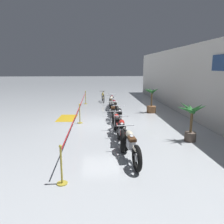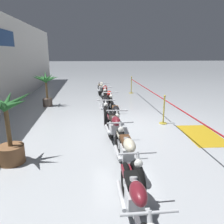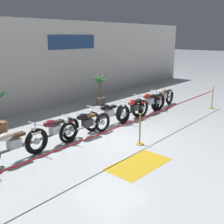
# 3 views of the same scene
# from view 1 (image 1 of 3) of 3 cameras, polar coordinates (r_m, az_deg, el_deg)

# --- Properties ---
(ground_plane) EXTENTS (120.00, 120.00, 0.00)m
(ground_plane) POSITION_cam_1_polar(r_m,az_deg,el_deg) (11.71, -1.94, -2.85)
(ground_plane) COLOR #B2B7BC
(back_wall) EXTENTS (28.00, 0.29, 4.20)m
(back_wall) POSITION_cam_1_polar(r_m,az_deg,el_deg) (12.62, 22.13, 7.05)
(back_wall) COLOR silver
(back_wall) RESTS_ON ground
(motorcycle_maroon_0) EXTENTS (2.10, 0.62, 0.92)m
(motorcycle_maroon_0) POSITION_cam_1_polar(r_m,az_deg,el_deg) (16.36, -0.01, 2.99)
(motorcycle_maroon_0) COLOR black
(motorcycle_maroon_0) RESTS_ON ground
(motorcycle_cream_1) EXTENTS (2.41, 0.62, 0.97)m
(motorcycle_cream_1) POSITION_cam_1_polar(r_m,az_deg,el_deg) (15.01, -0.14, 2.25)
(motorcycle_cream_1) COLOR black
(motorcycle_cream_1) RESTS_ON ground
(motorcycle_maroon_2) EXTENTS (2.25, 0.62, 0.97)m
(motorcycle_maroon_2) POSITION_cam_1_polar(r_m,az_deg,el_deg) (13.53, 0.61, 1.24)
(motorcycle_maroon_2) COLOR black
(motorcycle_maroon_2) RESTS_ON ground
(motorcycle_black_3) EXTENTS (2.30, 0.62, 0.94)m
(motorcycle_black_3) POSITION_cam_1_polar(r_m,az_deg,el_deg) (12.29, 0.28, 0.11)
(motorcycle_black_3) COLOR black
(motorcycle_black_3) RESTS_ON ground
(motorcycle_black_4) EXTENTS (2.41, 0.62, 0.95)m
(motorcycle_black_4) POSITION_cam_1_polar(r_m,az_deg,el_deg) (10.93, 2.01, -1.38)
(motorcycle_black_4) COLOR black
(motorcycle_black_4) RESTS_ON ground
(motorcycle_red_5) EXTENTS (2.15, 0.62, 0.94)m
(motorcycle_red_5) POSITION_cam_1_polar(r_m,az_deg,el_deg) (9.59, 1.30, -3.21)
(motorcycle_red_5) COLOR black
(motorcycle_red_5) RESTS_ON ground
(motorcycle_red_6) EXTENTS (2.39, 0.62, 0.98)m
(motorcycle_red_6) POSITION_cam_1_polar(r_m,az_deg,el_deg) (8.38, 2.57, -5.35)
(motorcycle_red_6) COLOR black
(motorcycle_red_6) RESTS_ON ground
(motorcycle_cream_7) EXTENTS (2.35, 0.62, 0.97)m
(motorcycle_cream_7) POSITION_cam_1_polar(r_m,az_deg,el_deg) (7.05, 4.85, -8.78)
(motorcycle_cream_7) COLOR black
(motorcycle_cream_7) RESTS_ON ground
(bicycle) EXTENTS (1.74, 0.48, 0.97)m
(bicycle) POSITION_cam_1_polar(r_m,az_deg,el_deg) (18.64, -2.37, 3.81)
(bicycle) COLOR black
(bicycle) RESTS_ON ground
(potted_palm_left_of_row) EXTENTS (1.03, 1.20, 1.67)m
(potted_palm_left_of_row) POSITION_cam_1_polar(r_m,az_deg,el_deg) (9.20, 20.09, -1.84)
(potted_palm_left_of_row) COLOR brown
(potted_palm_left_of_row) RESTS_ON ground
(potted_palm_right_of_row) EXTENTS (1.00, 0.97, 1.71)m
(potted_palm_right_of_row) POSITION_cam_1_polar(r_m,az_deg,el_deg) (14.43, 10.23, 2.46)
(potted_palm_right_of_row) COLOR brown
(potted_palm_right_of_row) RESTS_ON ground
(stanchion_far_left) EXTENTS (12.43, 0.28, 1.05)m
(stanchion_far_left) POSITION_cam_1_polar(r_m,az_deg,el_deg) (13.08, -7.97, 1.97)
(stanchion_far_left) COLOR gold
(stanchion_far_left) RESTS_ON ground
(stanchion_mid_left) EXTENTS (0.28, 0.28, 1.05)m
(stanchion_mid_left) POSITION_cam_1_polar(r_m,az_deg,el_deg) (11.68, -8.41, -1.20)
(stanchion_mid_left) COLOR gold
(stanchion_mid_left) RESTS_ON ground
(stanchion_mid_right) EXTENTS (0.28, 0.28, 1.05)m
(stanchion_mid_right) POSITION_cam_1_polar(r_m,az_deg,el_deg) (5.86, -13.04, -14.76)
(stanchion_mid_right) COLOR gold
(stanchion_mid_right) RESTS_ON ground
(floor_banner) EXTENTS (1.91, 1.11, 0.01)m
(floor_banner) POSITION_cam_1_polar(r_m,az_deg,el_deg) (13.05, -11.61, -1.54)
(floor_banner) COLOR #B78E19
(floor_banner) RESTS_ON ground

